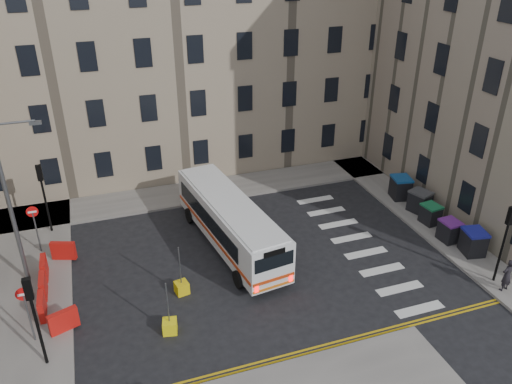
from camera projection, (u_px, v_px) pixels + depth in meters
ground at (289, 255)px, 26.67m from camera, size 120.00×120.00×0.00m
pavement_north at (152, 199)px, 32.12m from camera, size 36.00×3.20×0.15m
pavement_east at (393, 195)px, 32.60m from camera, size 2.40×26.00×0.15m
pavement_west at (5, 297)px, 23.42m from camera, size 6.00×22.00×0.15m
terrace_north at (109, 45)px, 33.70m from camera, size 38.30×10.80×17.20m
traffic_light_east at (506, 233)px, 23.23m from camera, size 0.28×0.22×4.10m
traffic_light_nw at (43, 188)px, 27.34m from camera, size 0.28×0.22×4.10m
traffic_light_sw at (33, 309)px, 18.52m from camera, size 0.28×0.22×4.10m
streetlamp at (9, 205)px, 22.59m from camera, size 0.50×0.22×8.14m
no_entry_north at (34, 220)px, 25.88m from camera, size 0.60×0.08×3.00m
no_entry_south at (26, 303)px, 20.00m from camera, size 0.60×0.08×3.00m
roadworks_barriers at (51, 285)px, 23.36m from camera, size 1.66×6.26×1.00m
bus at (230, 221)px, 26.78m from camera, size 3.63×10.22×2.72m
wheelie_bin_a at (473, 242)px, 26.28m from camera, size 1.29×1.41×1.35m
wheelie_bin_b at (449, 231)px, 27.41m from camera, size 1.01×1.14×1.21m
wheelie_bin_c at (430, 214)px, 29.08m from camera, size 1.04×1.16×1.17m
wheelie_bin_d at (420, 201)px, 30.30m from camera, size 1.39×1.49×1.33m
wheelie_bin_e at (401, 187)px, 31.85m from camera, size 1.36×1.49×1.43m
pedestrian at (507, 275)px, 23.43m from camera, size 0.68×0.50×1.71m
bollard_yellow at (170, 326)px, 21.37m from camera, size 0.71×0.71×0.60m
bollard_chevron at (182, 288)px, 23.71m from camera, size 0.70×0.70×0.60m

